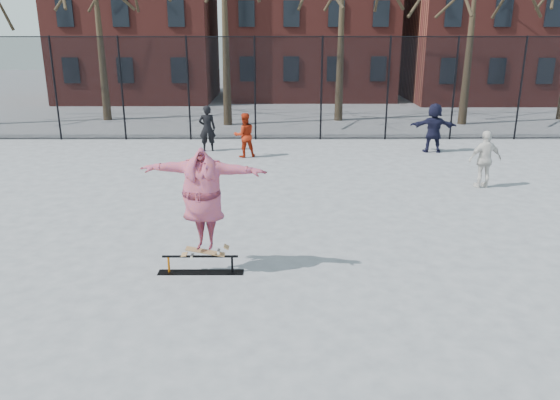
{
  "coord_description": "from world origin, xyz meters",
  "views": [
    {
      "loc": [
        -0.49,
        -8.6,
        4.33
      ],
      "look_at": [
        -0.46,
        1.5,
        1.11
      ],
      "focal_mm": 35.0,
      "sensor_mm": 36.0,
      "label": 1
    }
  ],
  "objects_px": {
    "skater": "(203,202)",
    "bystander_white": "(485,159)",
    "skate_rail": "(201,266)",
    "bystander_red": "(244,135)",
    "bystander_black": "(207,128)",
    "skateboard": "(205,253)",
    "bystander_navy": "(434,128)"
  },
  "relations": [
    {
      "from": "skater",
      "to": "bystander_white",
      "type": "bearing_deg",
      "value": 45.22
    },
    {
      "from": "skate_rail",
      "to": "bystander_red",
      "type": "height_order",
      "value": "bystander_red"
    },
    {
      "from": "bystander_black",
      "to": "bystander_red",
      "type": "bearing_deg",
      "value": 137.74
    },
    {
      "from": "bystander_red",
      "to": "bystander_white",
      "type": "height_order",
      "value": "bystander_white"
    },
    {
      "from": "skateboard",
      "to": "bystander_red",
      "type": "distance_m",
      "value": 9.37
    },
    {
      "from": "bystander_black",
      "to": "bystander_navy",
      "type": "height_order",
      "value": "bystander_navy"
    },
    {
      "from": "skateboard",
      "to": "bystander_white",
      "type": "bearing_deg",
      "value": 38.24
    },
    {
      "from": "bystander_navy",
      "to": "bystander_red",
      "type": "bearing_deg",
      "value": 12.65
    },
    {
      "from": "bystander_white",
      "to": "skateboard",
      "type": "bearing_deg",
      "value": 28.81
    },
    {
      "from": "skate_rail",
      "to": "bystander_white",
      "type": "bearing_deg",
      "value": 37.85
    },
    {
      "from": "skater",
      "to": "bystander_navy",
      "type": "xyz_separation_m",
      "value": [
        6.89,
        10.12,
        -0.48
      ]
    },
    {
      "from": "bystander_white",
      "to": "bystander_black",
      "type": "bearing_deg",
      "value": -39.14
    },
    {
      "from": "skate_rail",
      "to": "bystander_navy",
      "type": "distance_m",
      "value": 12.32
    },
    {
      "from": "skateboard",
      "to": "skater",
      "type": "distance_m",
      "value": 0.97
    },
    {
      "from": "skater",
      "to": "bystander_navy",
      "type": "bearing_deg",
      "value": 62.76
    },
    {
      "from": "bystander_red",
      "to": "bystander_black",
      "type": "bearing_deg",
      "value": -51.53
    },
    {
      "from": "skater",
      "to": "bystander_red",
      "type": "xyz_separation_m",
      "value": [
        0.17,
        9.36,
        -0.6
      ]
    },
    {
      "from": "skateboard",
      "to": "bystander_black",
      "type": "xyz_separation_m",
      "value": [
        -1.23,
        10.33,
        0.43
      ]
    },
    {
      "from": "skateboard",
      "to": "bystander_black",
      "type": "distance_m",
      "value": 10.41
    },
    {
      "from": "bystander_white",
      "to": "bystander_navy",
      "type": "bearing_deg",
      "value": -96.92
    },
    {
      "from": "skate_rail",
      "to": "bystander_red",
      "type": "distance_m",
      "value": 9.39
    },
    {
      "from": "skater",
      "to": "bystander_red",
      "type": "bearing_deg",
      "value": 95.96
    },
    {
      "from": "skate_rail",
      "to": "bystander_white",
      "type": "height_order",
      "value": "bystander_white"
    },
    {
      "from": "skater",
      "to": "bystander_black",
      "type": "bearing_deg",
      "value": 103.78
    },
    {
      "from": "skater",
      "to": "bystander_red",
      "type": "distance_m",
      "value": 9.38
    },
    {
      "from": "skate_rail",
      "to": "skater",
      "type": "distance_m",
      "value": 1.23
    },
    {
      "from": "skate_rail",
      "to": "skateboard",
      "type": "bearing_deg",
      "value": -0.0
    },
    {
      "from": "bystander_navy",
      "to": "skater",
      "type": "bearing_deg",
      "value": 61.98
    },
    {
      "from": "skater",
      "to": "bystander_black",
      "type": "xyz_separation_m",
      "value": [
        -1.23,
        10.33,
        -0.54
      ]
    },
    {
      "from": "bystander_black",
      "to": "bystander_white",
      "type": "height_order",
      "value": "bystander_black"
    },
    {
      "from": "skater",
      "to": "bystander_navy",
      "type": "distance_m",
      "value": 12.25
    },
    {
      "from": "skate_rail",
      "to": "skater",
      "type": "relative_size",
      "value": 0.69
    }
  ]
}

